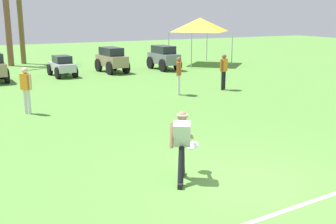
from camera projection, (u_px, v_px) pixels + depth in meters
ground_plane at (246, 182)px, 8.49m from camera, size 80.00×80.00×0.00m
field_line_paint at (293, 208)px, 7.36m from camera, size 22.97×1.95×0.01m
frisbee_thrower at (182, 142)px, 8.45m from camera, size 0.82×0.88×1.41m
frisbee_in_flight at (193, 145)px, 8.96m from camera, size 0.33×0.33×0.12m
teammate_near_sideline at (26, 86)px, 13.97m from camera, size 0.35×0.46×1.56m
teammate_midfield at (179, 72)px, 17.17m from camera, size 0.34×0.47×1.56m
teammate_deep at (224, 69)px, 18.29m from camera, size 0.46×0.34×1.56m
parked_car_slot_d at (62, 66)px, 22.23m from camera, size 1.18×2.24×1.10m
parked_car_slot_e at (112, 59)px, 23.65m from camera, size 1.35×2.43×1.40m
parked_car_slot_f at (164, 57)px, 24.81m from camera, size 1.24×2.38×1.40m
palm_tree_right_of_centre at (6, 5)px, 25.84m from camera, size 3.73×3.62×6.34m
palm_tree_far_right at (19, 9)px, 26.95m from camera, size 3.45×3.18×5.88m
event_tent at (200, 25)px, 26.91m from camera, size 3.13×3.13×2.97m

